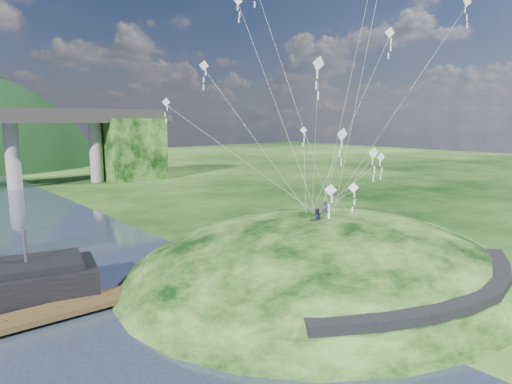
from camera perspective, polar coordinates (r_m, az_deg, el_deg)
ground at (r=33.27m, az=1.35°, el=-14.02°), size 320.00×320.00×0.00m
grass_hill at (r=40.38m, az=8.20°, el=-12.11°), size 36.00×32.00×13.00m
footpath at (r=32.55m, az=23.52°, el=-11.42°), size 22.29×5.84×0.83m
wooden_dock at (r=34.94m, az=-17.96°, el=-12.47°), size 15.44×2.47×1.10m
kite_flyers at (r=38.19m, az=7.92°, el=-1.71°), size 3.90×2.63×1.98m
kite_swarm at (r=35.75m, az=8.52°, el=14.42°), size 20.95×17.68×20.07m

